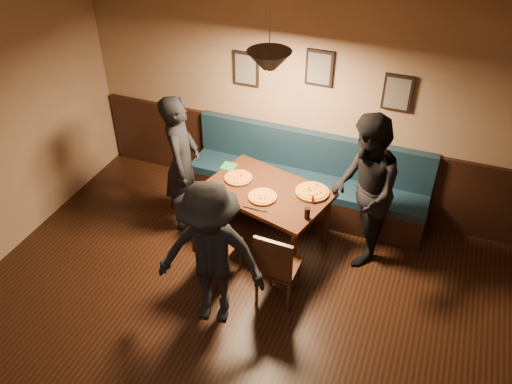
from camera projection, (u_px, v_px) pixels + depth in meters
ceiling at (155, 147)px, 2.78m from camera, size 7.00×7.00×0.00m
wall_back at (317, 103)px, 6.23m from camera, size 6.00×0.00×6.00m
wainscot at (312, 167)px, 6.74m from camera, size 5.88×0.06×1.00m
booth_bench at (306, 178)px, 6.54m from camera, size 3.00×0.60×1.00m
picture_left at (246, 69)px, 6.29m from camera, size 0.32×0.04×0.42m
picture_center at (319, 68)px, 5.94m from camera, size 0.32×0.04×0.42m
picture_right at (397, 93)px, 5.77m from camera, size 0.32×0.04×0.42m
pendant_lamp at (269, 64)px, 5.04m from camera, size 0.44×0.44×0.25m
dining_table at (267, 215)px, 6.16m from camera, size 1.55×1.20×0.73m
chair_near_left at (218, 243)px, 5.65m from camera, size 0.44×0.44×0.90m
chair_near_right at (279, 264)px, 5.38m from camera, size 0.42×0.42×0.92m
diner_left at (182, 163)px, 6.15m from camera, size 0.58×0.72×1.73m
diner_right at (364, 191)px, 5.65m from camera, size 0.91×1.03×1.80m
diner_front at (211, 256)px, 4.96m from camera, size 1.14×0.78×1.63m
pizza_a at (238, 178)px, 6.11m from camera, size 0.37×0.37×0.04m
pizza_b at (262, 197)px, 5.82m from camera, size 0.36×0.36×0.04m
pizza_c at (312, 192)px, 5.88m from camera, size 0.46×0.46×0.04m
soda_glass at (307, 213)px, 5.50m from camera, size 0.08×0.08×0.13m
tabasco_bottle at (313, 199)px, 5.72m from camera, size 0.04×0.04×0.12m
napkin_a at (229, 166)px, 6.33m from camera, size 0.17×0.17×0.01m
napkin_b at (215, 192)px, 5.92m from camera, size 0.19×0.19×0.01m
cutlery_set at (255, 210)px, 5.66m from camera, size 0.19×0.02×0.00m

